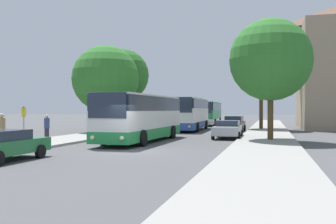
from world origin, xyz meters
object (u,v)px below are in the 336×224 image
object	(u,v)px
parked_car_right_far	(234,123)
bus_rear	(208,113)
tree_left_far	(106,79)
pedestrian_waiting_near	(2,131)
bus_middle	(190,113)
bus_front	(142,117)
bus_stop_sign	(24,121)
tree_right_mid	(261,67)
parked_car_left_curb	(3,145)
parked_car_right_near	(228,129)
tree_right_near	(271,60)
tree_left_near	(123,75)
pedestrian_waiting_far	(47,128)

from	to	relation	value
parked_car_right_far	bus_rear	bearing A→B (deg)	-69.08
bus_rear	tree_left_far	size ratio (longest dim) A/B	1.45
pedestrian_waiting_near	tree_left_far	distance (m)	17.65
bus_middle	pedestrian_waiting_near	world-z (taller)	bus_middle
bus_front	bus_stop_sign	bearing A→B (deg)	-134.32
tree_left_far	tree_right_mid	bearing A→B (deg)	33.08
parked_car_left_curb	parked_car_right_near	xyz separation A→B (m)	(7.96, 15.96, 0.02)
tree_right_near	tree_right_mid	world-z (taller)	tree_right_mid
bus_front	parked_car_right_near	distance (m)	7.19
pedestrian_waiting_near	tree_right_near	xyz separation A→B (m)	(13.54, 10.73, 4.59)
parked_car_right_near	parked_car_right_far	xyz separation A→B (m)	(-0.45, 10.33, 0.06)
tree_right_near	bus_stop_sign	bearing A→B (deg)	-151.33
tree_left_near	tree_left_far	size ratio (longest dim) A/B	1.04
parked_car_right_near	tree_right_near	bearing A→B (deg)	144.76
bus_middle	parked_car_right_far	bearing A→B (deg)	-8.10
parked_car_right_far	pedestrian_waiting_near	bearing A→B (deg)	69.59
tree_left_near	tree_right_mid	xyz separation A→B (m)	(14.27, 4.70, 1.02)
parked_car_right_near	pedestrian_waiting_far	distance (m)	13.39
pedestrian_waiting_far	parked_car_left_curb	bearing A→B (deg)	158.82
parked_car_left_curb	tree_right_near	distance (m)	18.37
bus_middle	parked_car_left_curb	size ratio (longest dim) A/B	2.60
bus_front	parked_car_right_near	bearing A→B (deg)	41.12
tree_left_near	parked_car_left_curb	bearing A→B (deg)	-80.54
bus_stop_sign	pedestrian_waiting_near	distance (m)	3.05
parked_car_left_curb	pedestrian_waiting_near	bearing A→B (deg)	130.62
bus_front	pedestrian_waiting_far	size ratio (longest dim) A/B	6.66
bus_middle	pedestrian_waiting_near	bearing A→B (deg)	-104.39
pedestrian_waiting_far	pedestrian_waiting_near	bearing A→B (deg)	146.96
parked_car_right_near	bus_stop_sign	world-z (taller)	bus_stop_sign
parked_car_left_curb	pedestrian_waiting_near	distance (m)	3.85
pedestrian_waiting_far	tree_right_mid	xyz separation A→B (m)	(13.41, 20.70, 5.86)
parked_car_right_near	parked_car_right_far	world-z (taller)	parked_car_right_far
bus_stop_sign	parked_car_left_curb	bearing A→B (deg)	-62.25
bus_front	parked_car_right_near	size ratio (longest dim) A/B	2.49
parked_car_right_far	tree_right_mid	distance (m)	7.31
tree_right_near	parked_car_right_near	bearing A→B (deg)	144.96
bus_middle	bus_stop_sign	xyz separation A→B (m)	(-5.90, -20.86, -0.25)
parked_car_right_far	pedestrian_waiting_near	world-z (taller)	pedestrian_waiting_near
parked_car_left_curb	bus_stop_sign	xyz separation A→B (m)	(-3.11, 5.92, 0.86)
bus_rear	tree_left_near	xyz separation A→B (m)	(-6.64, -16.66, 4.12)
bus_rear	parked_car_right_near	size ratio (longest dim) A/B	2.56
bus_rear	pedestrian_waiting_near	distance (m)	38.63
parked_car_right_far	pedestrian_waiting_far	distance (m)	20.66
parked_car_right_near	tree_right_mid	xyz separation A→B (m)	(2.20, 13.39, 6.15)
parked_car_right_near	tree_right_near	xyz separation A→B (m)	(3.19, -2.24, 4.96)
parked_car_left_curb	tree_left_near	distance (m)	25.51
bus_middle	bus_stop_sign	distance (m)	21.68
parked_car_right_far	tree_left_near	bearing A→B (deg)	10.63
bus_stop_sign	tree_right_mid	world-z (taller)	tree_right_mid
pedestrian_waiting_far	tree_left_far	world-z (taller)	tree_left_far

